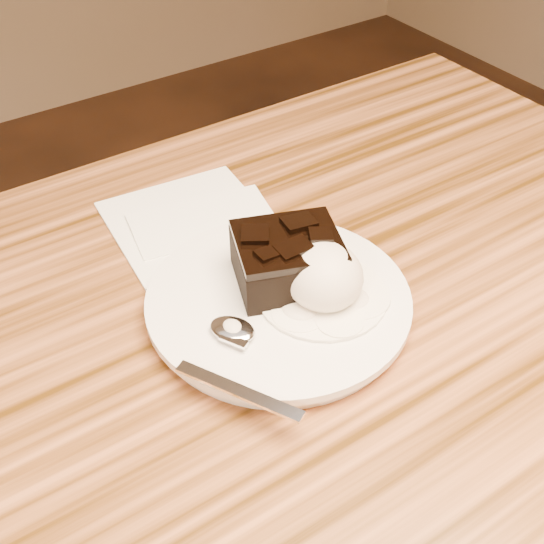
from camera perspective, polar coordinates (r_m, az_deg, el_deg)
plate at (r=0.64m, az=0.50°, el=-2.55°), size 0.23×0.23×0.02m
brownie at (r=0.63m, az=1.26°, el=0.73°), size 0.11×0.10×0.04m
ice_cream_scoop at (r=0.62m, az=4.09°, el=-0.31°), size 0.07×0.07×0.06m
melt_puddle at (r=0.63m, az=4.00°, el=-1.88°), size 0.11×0.11×0.00m
spoon at (r=0.60m, az=-3.15°, el=-4.67°), size 0.10×0.16×0.01m
napkin at (r=0.75m, az=-6.53°, el=4.06°), size 0.17×0.17×0.01m
crumb_a at (r=0.64m, az=6.39°, el=-1.62°), size 0.01×0.01×0.00m
crumb_b at (r=0.65m, az=4.93°, el=-0.60°), size 0.01×0.01×0.00m
crumb_c at (r=0.66m, az=1.53°, el=0.18°), size 0.01×0.01×0.00m
crumb_d at (r=0.63m, az=5.04°, el=-1.96°), size 0.01×0.01×0.00m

